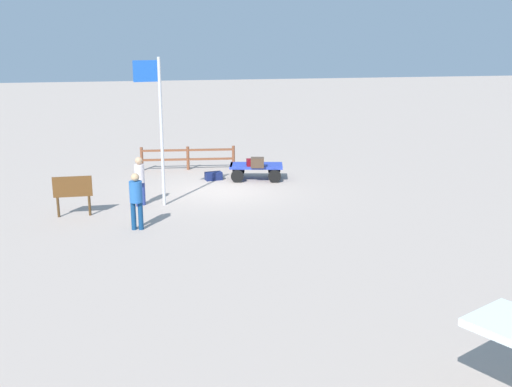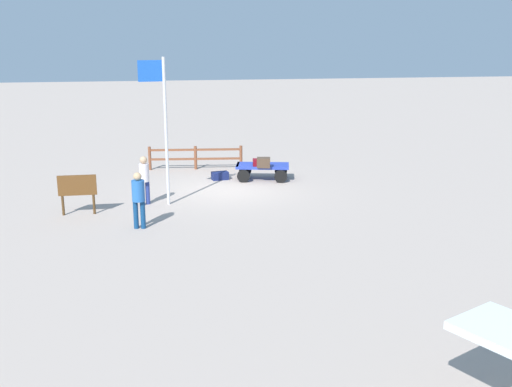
# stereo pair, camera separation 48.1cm
# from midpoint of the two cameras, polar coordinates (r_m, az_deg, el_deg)

# --- Properties ---
(ground_plane) EXTENTS (120.00, 120.00, 0.00)m
(ground_plane) POSITION_cam_midpoint_polar(r_m,az_deg,el_deg) (21.36, -3.86, 0.32)
(ground_plane) COLOR #B29F92
(luggage_cart) EXTENTS (2.18, 1.57, 0.58)m
(luggage_cart) POSITION_cam_midpoint_polar(r_m,az_deg,el_deg) (22.87, -0.64, 2.41)
(luggage_cart) COLOR #273EAF
(luggage_cart) RESTS_ON ground
(suitcase_tan) EXTENTS (0.56, 0.47, 0.37)m
(suitcase_tan) POSITION_cam_midpoint_polar(r_m,az_deg,el_deg) (22.28, -0.49, 2.97)
(suitcase_tan) COLOR #463427
(suitcase_tan) RESTS_ON luggage_cart
(suitcase_grey) EXTENTS (0.58, 0.42, 0.25)m
(suitcase_grey) POSITION_cam_midpoint_polar(r_m,az_deg,el_deg) (22.59, -0.83, 2.98)
(suitcase_grey) COLOR maroon
(suitcase_grey) RESTS_ON luggage_cart
(suitcase_dark) EXTENTS (0.67, 0.45, 0.31)m
(suitcase_dark) POSITION_cam_midpoint_polar(r_m,az_deg,el_deg) (22.91, -4.67, 1.67)
(suitcase_dark) COLOR navy
(suitcase_dark) RESTS_ON ground
(worker_lead) EXTENTS (0.44, 0.44, 1.60)m
(worker_lead) POSITION_cam_midpoint_polar(r_m,az_deg,el_deg) (19.51, -11.74, 1.48)
(worker_lead) COLOR navy
(worker_lead) RESTS_ON ground
(worker_trailing) EXTENTS (0.42, 0.42, 1.63)m
(worker_trailing) POSITION_cam_midpoint_polar(r_m,az_deg,el_deg) (17.03, -12.16, -0.30)
(worker_trailing) COLOR navy
(worker_trailing) RESTS_ON ground
(flagpole) EXTENTS (0.84, 0.15, 4.70)m
(flagpole) POSITION_cam_midpoint_polar(r_m,az_deg,el_deg) (19.11, -10.07, 7.03)
(flagpole) COLOR silver
(flagpole) RESTS_ON ground
(signboard) EXTENTS (1.15, 0.10, 1.24)m
(signboard) POSITION_cam_midpoint_polar(r_m,az_deg,el_deg) (18.86, -17.79, 0.34)
(signboard) COLOR #4C3319
(signboard) RESTS_ON ground
(wooden_fence) EXTENTS (3.84, 0.59, 0.96)m
(wooden_fence) POSITION_cam_midpoint_polar(r_m,az_deg,el_deg) (24.77, -7.07, 3.54)
(wooden_fence) COLOR brown
(wooden_fence) RESTS_ON ground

